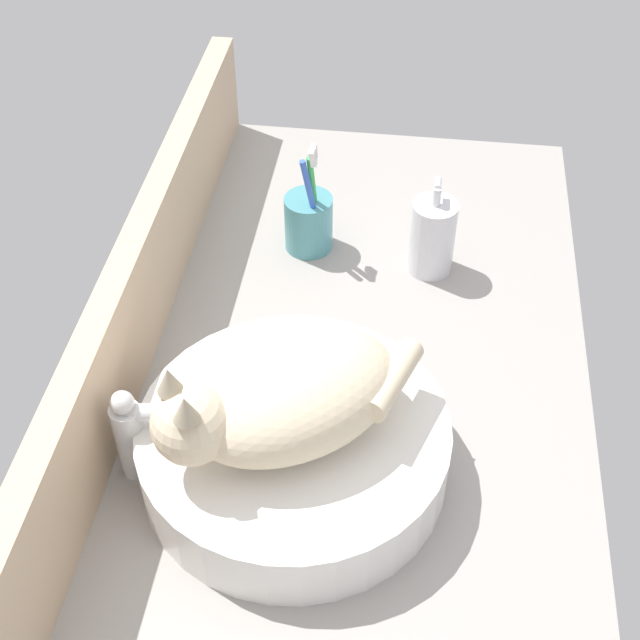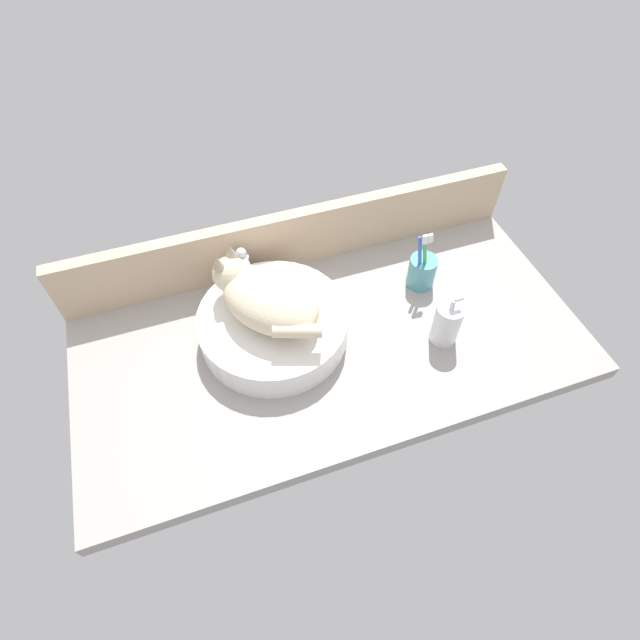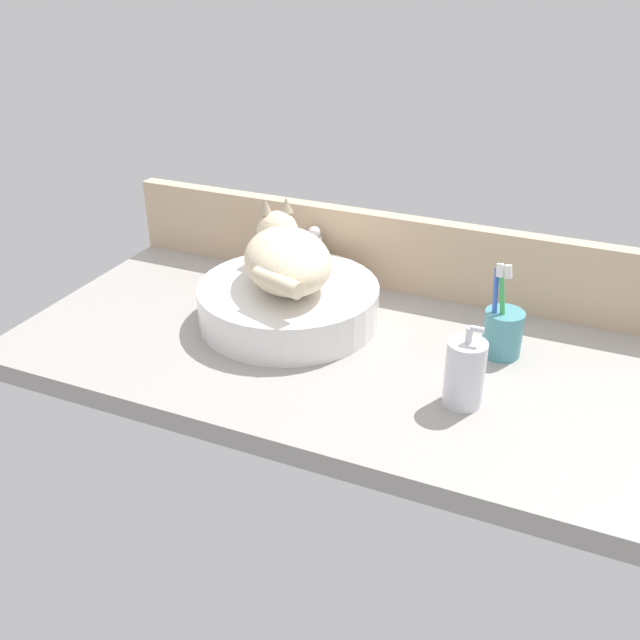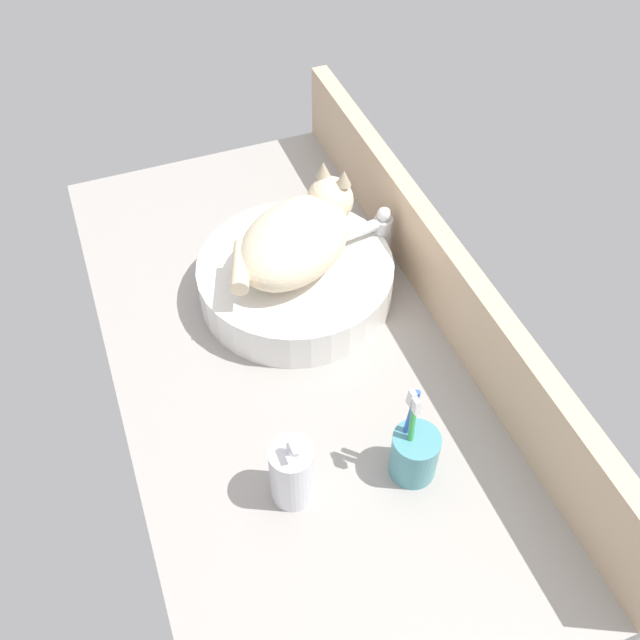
{
  "view_description": "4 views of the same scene",
  "coord_description": "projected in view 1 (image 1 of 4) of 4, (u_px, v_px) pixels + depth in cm",
  "views": [
    {
      "loc": [
        -77.44,
        -5.9,
        87.89
      ],
      "look_at": [
        3.95,
        4.75,
        8.81
      ],
      "focal_mm": 50.0,
      "sensor_mm": 36.0,
      "label": 1
    },
    {
      "loc": [
        -26.59,
        -68.67,
        101.49
      ],
      "look_at": [
        -2.5,
        0.96,
        7.46
      ],
      "focal_mm": 28.0,
      "sensor_mm": 36.0,
      "label": 2
    },
    {
      "loc": [
        44.25,
        -110.1,
        70.05
      ],
      "look_at": [
        -1.48,
        -4.85,
        7.86
      ],
      "focal_mm": 40.0,
      "sensor_mm": 36.0,
      "label": 3
    },
    {
      "loc": [
        77.21,
        -23.86,
        99.76
      ],
      "look_at": [
        2.23,
        4.75,
        8.85
      ],
      "focal_mm": 40.0,
      "sensor_mm": 36.0,
      "label": 4
    }
  ],
  "objects": [
    {
      "name": "soap_dispenser",
      "position": [
        432.0,
        237.0,
        1.31
      ],
      "size": [
        6.68,
        6.68,
        15.05
      ],
      "color": "silver",
      "rests_on": "ground_plane"
    },
    {
      "name": "cat",
      "position": [
        281.0,
        397.0,
        0.98
      ],
      "size": [
        28.45,
        30.22,
        14.0
      ],
      "color": "beige",
      "rests_on": "sink_basin"
    },
    {
      "name": "faucet",
      "position": [
        138.0,
        430.0,
        1.03
      ],
      "size": [
        4.27,
        11.86,
        13.6
      ],
      "color": "silver",
      "rests_on": "ground_plane"
    },
    {
      "name": "toothbrush_cup",
      "position": [
        309.0,
        221.0,
        1.35
      ],
      "size": [
        7.38,
        7.38,
        18.7
      ],
      "color": "teal",
      "rests_on": "ground_plane"
    },
    {
      "name": "ground_plane",
      "position": [
        352.0,
        402.0,
        1.18
      ],
      "size": [
        125.68,
        62.28,
        4.0
      ],
      "primitive_type": "cube",
      "color": "#9E9993"
    },
    {
      "name": "backsplash_panel",
      "position": [
        125.0,
        326.0,
        1.14
      ],
      "size": [
        125.68,
        3.6,
        16.94
      ],
      "primitive_type": "cube",
      "color": "#CCAD8C",
      "rests_on": "ground_plane"
    },
    {
      "name": "sink_basin",
      "position": [
        294.0,
        447.0,
        1.05
      ],
      "size": [
        36.68,
        36.68,
        8.04
      ],
      "primitive_type": "cylinder",
      "color": "white",
      "rests_on": "ground_plane"
    }
  ]
}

